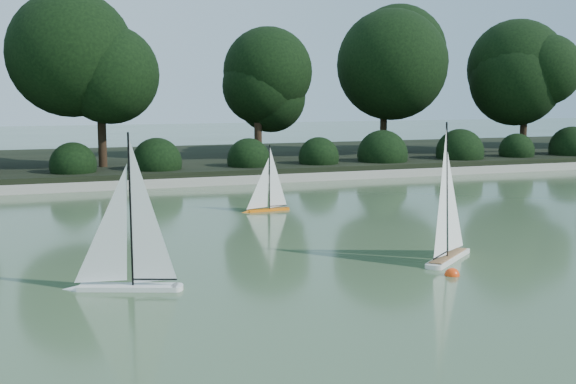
{
  "coord_description": "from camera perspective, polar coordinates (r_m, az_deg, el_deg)",
  "views": [
    {
      "loc": [
        -4.6,
        -6.55,
        2.06
      ],
      "look_at": [
        -1.32,
        2.62,
        0.7
      ],
      "focal_mm": 45.0,
      "sensor_mm": 36.0,
      "label": 1
    }
  ],
  "objects": [
    {
      "name": "sailboat_white_a",
      "position": [
        7.76,
        -13.27,
        -5.56
      ],
      "size": [
        1.26,
        0.62,
        1.75
      ],
      "color": "silver",
      "rests_on": "ground"
    },
    {
      "name": "far_bank",
      "position": [
        20.18,
        -6.44,
        2.45
      ],
      "size": [
        40.0,
        8.0,
        0.3
      ],
      "primitive_type": "cube",
      "color": "black",
      "rests_on": "ground"
    },
    {
      "name": "race_buoy",
      "position": [
        8.41,
        12.83,
        -6.44
      ],
      "size": [
        0.17,
        0.17,
        0.17
      ],
      "primitive_type": "sphere",
      "color": "#F03C0C",
      "rests_on": "ground"
    },
    {
      "name": "pond_coping",
      "position": [
        16.34,
        -3.2,
        1.0
      ],
      "size": [
        40.0,
        0.35,
        0.18
      ],
      "primitive_type": "cube",
      "color": "gray",
      "rests_on": "ground"
    },
    {
      "name": "tree_line",
      "position": [
        18.92,
        -1.76,
        9.69
      ],
      "size": [
        26.31,
        3.93,
        4.39
      ],
      "color": "black",
      "rests_on": "ground"
    },
    {
      "name": "sailboat_orange",
      "position": [
        12.5,
        -1.9,
        -0.65
      ],
      "size": [
        0.9,
        0.21,
        1.23
      ],
      "color": "orange",
      "rests_on": "ground"
    },
    {
      "name": "shrub_hedge",
      "position": [
        17.16,
        -4.06,
        2.53
      ],
      "size": [
        29.1,
        1.1,
        1.1
      ],
      "color": "black",
      "rests_on": "ground"
    },
    {
      "name": "sailboat_white_b",
      "position": [
        9.18,
        12.8,
        -3.44
      ],
      "size": [
        1.13,
        0.96,
        1.8
      ],
      "color": "silver",
      "rests_on": "ground"
    },
    {
      "name": "ground",
      "position": [
        8.27,
        15.0,
        -6.75
      ],
      "size": [
        80.0,
        80.0,
        0.0
      ],
      "primitive_type": "plane",
      "color": "#364F2F",
      "rests_on": "ground"
    }
  ]
}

